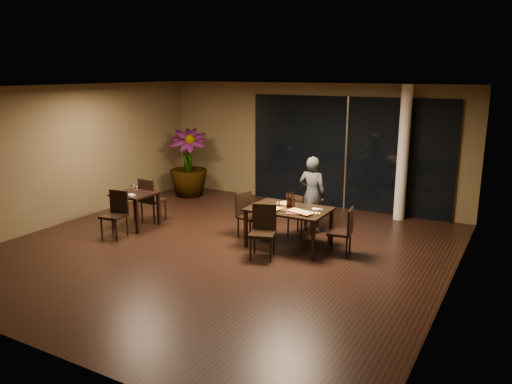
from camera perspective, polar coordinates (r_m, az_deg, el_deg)
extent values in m
plane|color=black|center=(9.48, -3.90, -6.57)|extent=(8.00, 8.00, 0.00)
cube|color=brown|center=(12.60, 6.18, 5.49)|extent=(8.00, 0.10, 3.00)
cube|color=brown|center=(6.22, -25.09, -4.24)|extent=(8.00, 0.10, 3.00)
cube|color=brown|center=(11.77, -20.78, 4.10)|extent=(0.10, 8.00, 3.00)
cube|color=brown|center=(7.68, 22.09, -0.72)|extent=(0.10, 8.00, 3.00)
cube|color=white|center=(8.91, -4.21, 11.99)|extent=(8.00, 8.00, 0.04)
cube|color=black|center=(12.19, 10.32, 4.35)|extent=(5.00, 0.06, 2.70)
cylinder|color=white|center=(11.49, 16.45, 4.22)|extent=(0.24, 0.24, 3.00)
cube|color=black|center=(9.45, 3.79, -1.98)|extent=(1.50, 1.00, 0.04)
cube|color=black|center=(9.50, -1.17, -4.24)|extent=(0.06, 0.06, 0.71)
cube|color=black|center=(8.91, 6.53, -5.55)|extent=(0.06, 0.06, 0.71)
cube|color=black|center=(10.23, 1.34, -2.92)|extent=(0.06, 0.06, 0.71)
cube|color=black|center=(9.69, 8.57, -4.03)|extent=(0.06, 0.06, 0.71)
cube|color=black|center=(10.94, -13.66, -0.18)|extent=(0.80, 0.80, 0.04)
cube|color=black|center=(11.03, -16.05, -2.24)|extent=(0.06, 0.06, 0.71)
cube|color=black|center=(10.57, -13.44, -2.76)|extent=(0.06, 0.06, 0.71)
cube|color=black|center=(11.49, -13.65, -1.45)|extent=(0.06, 0.06, 0.71)
cube|color=black|center=(11.05, -11.06, -1.91)|extent=(0.06, 0.06, 0.71)
cube|color=black|center=(10.17, 5.04, -2.70)|extent=(0.48, 0.48, 0.05)
cylinder|color=black|center=(10.27, 6.32, -3.79)|extent=(0.03, 0.03, 0.42)
cylinder|color=black|center=(10.45, 4.81, -3.44)|extent=(0.03, 0.03, 0.42)
cylinder|color=black|center=(10.01, 5.22, -4.23)|extent=(0.03, 0.03, 0.42)
cylinder|color=black|center=(10.20, 3.70, -3.86)|extent=(0.03, 0.03, 0.42)
cube|color=black|center=(9.96, 4.43, -1.65)|extent=(0.41, 0.12, 0.46)
cube|color=black|center=(8.92, 0.73, -4.81)|extent=(0.56, 0.56, 0.05)
cylinder|color=black|center=(8.85, -0.64, -6.48)|extent=(0.04, 0.04, 0.45)
cylinder|color=black|center=(8.79, 1.67, -6.63)|extent=(0.04, 0.04, 0.45)
cylinder|color=black|center=(9.19, -0.19, -5.72)|extent=(0.04, 0.04, 0.45)
cylinder|color=black|center=(9.13, 2.04, -5.86)|extent=(0.04, 0.04, 0.45)
cube|color=black|center=(9.03, 0.96, -2.91)|extent=(0.43, 0.18, 0.50)
cube|color=black|center=(9.99, -0.67, -2.88)|extent=(0.52, 0.52, 0.05)
cylinder|color=black|center=(9.83, -0.69, -4.48)|extent=(0.03, 0.03, 0.43)
cylinder|color=black|center=(10.06, 0.72, -4.06)|extent=(0.03, 0.03, 0.43)
cylinder|color=black|center=(10.06, -2.05, -4.05)|extent=(0.03, 0.03, 0.43)
cylinder|color=black|center=(10.29, -0.64, -3.64)|extent=(0.03, 0.03, 0.43)
cube|color=black|center=(10.06, -1.42, -1.36)|extent=(0.15, 0.41, 0.48)
cube|color=black|center=(9.22, 9.54, -4.60)|extent=(0.46, 0.46, 0.05)
cylinder|color=black|center=(9.47, 8.70, -5.40)|extent=(0.03, 0.03, 0.42)
cylinder|color=black|center=(9.16, 8.25, -6.04)|extent=(0.03, 0.03, 0.42)
cylinder|color=black|center=(9.41, 10.69, -5.60)|extent=(0.03, 0.03, 0.42)
cylinder|color=black|center=(9.10, 10.31, -6.26)|extent=(0.03, 0.03, 0.42)
cube|color=black|center=(9.11, 10.74, -3.33)|extent=(0.10, 0.41, 0.46)
cube|color=black|center=(11.37, -11.65, -0.94)|extent=(0.48, 0.48, 0.05)
cylinder|color=black|center=(11.43, -10.29, -2.00)|extent=(0.04, 0.04, 0.46)
cylinder|color=black|center=(11.69, -11.61, -1.72)|extent=(0.04, 0.04, 0.46)
cylinder|color=black|center=(11.18, -11.59, -2.42)|extent=(0.04, 0.04, 0.46)
cylinder|color=black|center=(11.44, -12.91, -2.13)|extent=(0.04, 0.04, 0.46)
cube|color=black|center=(11.17, -12.45, 0.11)|extent=(0.45, 0.07, 0.51)
cube|color=black|center=(10.41, -15.95, -2.67)|extent=(0.49, 0.49, 0.05)
cylinder|color=black|center=(10.44, -17.23, -3.97)|extent=(0.04, 0.04, 0.44)
cylinder|color=black|center=(10.23, -15.67, -4.23)|extent=(0.04, 0.04, 0.44)
cylinder|color=black|center=(10.71, -16.06, -3.46)|extent=(0.04, 0.04, 0.44)
cylinder|color=black|center=(10.50, -14.51, -3.69)|extent=(0.04, 0.04, 0.44)
cube|color=black|center=(10.49, -15.39, -1.10)|extent=(0.43, 0.10, 0.49)
imported|color=#2C2F31|center=(10.34, 6.43, -0.29)|extent=(0.55, 0.37, 1.59)
imported|color=#1A4717|center=(13.40, -7.76, 3.30)|extent=(1.35, 1.35, 1.79)
cube|color=#442515|center=(9.37, 1.59, -1.93)|extent=(0.69, 0.56, 0.01)
cube|color=#442616|center=(9.13, 5.11, -2.40)|extent=(0.58, 0.42, 0.01)
cylinder|color=red|center=(9.75, 3.45, -1.32)|extent=(0.30, 0.30, 0.01)
cylinder|color=white|center=(9.61, 2.59, -1.33)|extent=(0.07, 0.07, 0.08)
cylinder|color=white|center=(9.42, 5.03, -1.66)|extent=(0.07, 0.07, 0.09)
cube|color=white|center=(9.13, 6.74, -2.44)|extent=(0.20, 0.16, 0.01)
cube|color=white|center=(9.41, 7.01, -1.96)|extent=(0.19, 0.12, 0.01)
cube|color=white|center=(10.72, -14.07, -0.33)|extent=(0.21, 0.17, 0.01)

